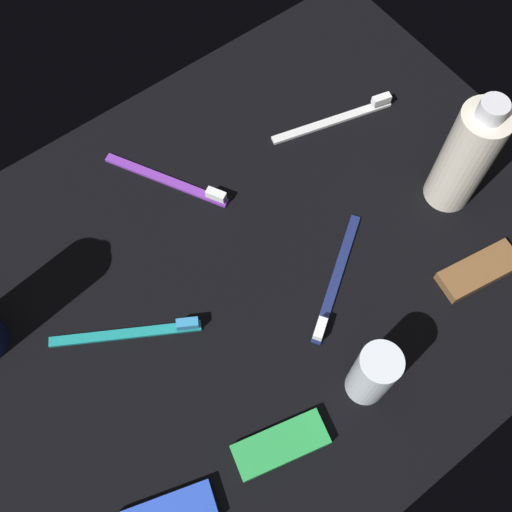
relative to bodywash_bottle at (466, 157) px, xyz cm
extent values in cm
cube|color=black|center=(26.59, -6.67, -8.97)|extent=(84.00, 64.00, 1.20)
cylinder|color=silver|center=(0.00, 0.00, -0.34)|extent=(6.06, 6.06, 16.08)
cylinder|color=silver|center=(0.00, 0.00, 8.80)|extent=(3.20, 3.20, 2.20)
cylinder|color=silver|center=(25.65, 12.82, -3.00)|extent=(4.53, 4.53, 10.76)
cube|color=navy|center=(19.56, 0.60, -7.92)|extent=(15.63, 11.00, 0.90)
cube|color=white|center=(25.79, 4.77, -6.87)|extent=(2.77, 2.36, 1.20)
cube|color=teal|center=(44.34, -8.85, -7.92)|extent=(16.15, 10.11, 0.90)
cube|color=#338CCC|center=(37.87, -5.07, -6.87)|extent=(2.80, 2.26, 1.20)
cube|color=white|center=(4.76, -17.96, -7.92)|extent=(17.69, 5.88, 0.90)
cube|color=white|center=(-2.48, -15.99, -6.87)|extent=(2.80, 1.74, 1.20)
cube|color=purple|center=(28.72, -23.88, -7.92)|extent=(9.84, 16.29, 0.90)
cube|color=white|center=(25.06, -17.34, -6.87)|extent=(2.23, 2.81, 1.20)
cube|color=green|center=(37.48, 12.26, -7.62)|extent=(11.06, 6.39, 1.50)
cube|color=brown|center=(5.12, 10.66, -7.62)|extent=(10.92, 5.66, 1.50)
camera|label=1|loc=(44.76, 17.49, 60.25)|focal=42.02mm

